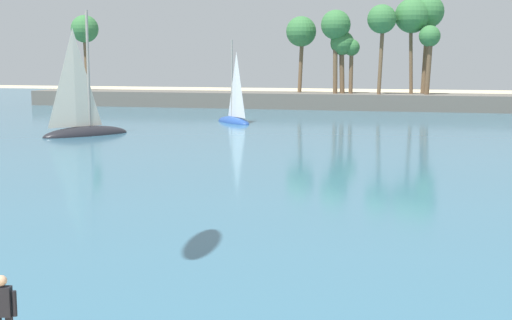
% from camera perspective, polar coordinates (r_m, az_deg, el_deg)
% --- Properties ---
extents(sea, '(220.00, 108.44, 0.06)m').
position_cam_1_polar(sea, '(67.57, 10.12, 3.05)').
color(sea, '#386B84').
rests_on(sea, ground).
extents(palm_headland, '(85.67, 6.16, 12.56)m').
position_cam_1_polar(palm_headland, '(81.70, 9.91, 5.98)').
color(palm_headland, '#605B54').
rests_on(palm_headland, ground).
extents(person_at_waterline, '(0.54, 0.27, 1.67)m').
position_cam_1_polar(person_at_waterline, '(15.05, -19.21, -11.35)').
color(person_at_waterline, black).
rests_on(person_at_waterline, ground).
extents(sailboat_near_shore, '(4.75, 5.08, 7.77)m').
position_cam_1_polar(sailboat_near_shore, '(64.19, -1.74, 3.57)').
color(sailboat_near_shore, '#234793').
rests_on(sailboat_near_shore, sea).
extents(sailboat_toward_headland, '(5.64, 6.65, 9.80)m').
position_cam_1_polar(sailboat_toward_headland, '(55.18, -13.34, 2.81)').
color(sailboat_toward_headland, black).
rests_on(sailboat_toward_headland, sea).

